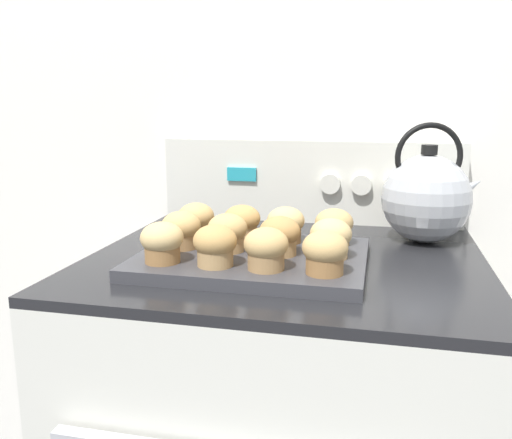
{
  "coord_description": "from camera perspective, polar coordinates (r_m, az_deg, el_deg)",
  "views": [
    {
      "loc": [
        0.17,
        -0.66,
        1.18
      ],
      "look_at": [
        -0.05,
        0.3,
        0.97
      ],
      "focal_mm": 38.0,
      "sensor_mm": 36.0,
      "label": 1
    }
  ],
  "objects": [
    {
      "name": "tea_kettle",
      "position": [
        1.19,
        17.54,
        2.28
      ],
      "size": [
        0.22,
        0.19,
        0.25
      ],
      "color": "#ADAFB5",
      "rests_on": "stove_range"
    },
    {
      "name": "wall_back",
      "position": [
        1.39,
        6.11,
        12.89
      ],
      "size": [
        8.0,
        0.05,
        2.4
      ],
      "color": "white",
      "rests_on": "ground_plane"
    },
    {
      "name": "muffin_r1_c0",
      "position": [
        1.02,
        -7.88,
        -1.06
      ],
      "size": [
        0.07,
        0.07,
        0.07
      ],
      "color": "#A37A4C",
      "rests_on": "muffin_pan"
    },
    {
      "name": "control_panel",
      "position": [
        1.35,
        5.76,
        4.05
      ],
      "size": [
        0.73,
        0.07,
        0.2
      ],
      "color": "silver",
      "rests_on": "stove_range"
    },
    {
      "name": "muffin_r0_c3",
      "position": [
        0.87,
        7.27,
        -3.43
      ],
      "size": [
        0.07,
        0.07,
        0.07
      ],
      "color": "olive",
      "rests_on": "muffin_pan"
    },
    {
      "name": "muffin_r2_c1",
      "position": [
        1.08,
        -1.49,
        -0.3
      ],
      "size": [
        0.07,
        0.07,
        0.07
      ],
      "color": "tan",
      "rests_on": "muffin_pan"
    },
    {
      "name": "muffin_r1_c1",
      "position": [
        0.99,
        -3.02,
        -1.35
      ],
      "size": [
        0.07,
        0.07,
        0.07
      ],
      "color": "tan",
      "rests_on": "muffin_pan"
    },
    {
      "name": "muffin_pan",
      "position": [
        0.99,
        -0.33,
        -4.12
      ],
      "size": [
        0.41,
        0.32,
        0.02
      ],
      "color": "#38383D",
      "rests_on": "stove_range"
    },
    {
      "name": "muffin_r2_c3",
      "position": [
        1.05,
        8.21,
        -0.74
      ],
      "size": [
        0.07,
        0.07,
        0.07
      ],
      "color": "olive",
      "rests_on": "muffin_pan"
    },
    {
      "name": "muffin_r1_c3",
      "position": [
        0.96,
        7.88,
        -1.96
      ],
      "size": [
        0.07,
        0.07,
        0.07
      ],
      "color": "tan",
      "rests_on": "muffin_pan"
    },
    {
      "name": "muffin_r0_c0",
      "position": [
        0.94,
        -9.86,
        -2.36
      ],
      "size": [
        0.07,
        0.07,
        0.07
      ],
      "color": "olive",
      "rests_on": "muffin_pan"
    },
    {
      "name": "muffin_r0_c2",
      "position": [
        0.88,
        1.07,
        -3.06
      ],
      "size": [
        0.07,
        0.07,
        0.07
      ],
      "color": "#A37A4C",
      "rests_on": "muffin_pan"
    },
    {
      "name": "muffin_r2_c0",
      "position": [
        1.11,
        -6.32,
        -0.03
      ],
      "size": [
        0.07,
        0.07,
        0.07
      ],
      "color": "tan",
      "rests_on": "muffin_pan"
    },
    {
      "name": "muffin_r2_c2",
      "position": [
        1.06,
        3.15,
        -0.52
      ],
      "size": [
        0.07,
        0.07,
        0.07
      ],
      "color": "olive",
      "rests_on": "muffin_pan"
    },
    {
      "name": "muffin_r1_c2",
      "position": [
        0.97,
        2.37,
        -1.69
      ],
      "size": [
        0.07,
        0.07,
        0.07
      ],
      "color": "tan",
      "rests_on": "muffin_pan"
    },
    {
      "name": "muffin_r0_c1",
      "position": [
        0.91,
        -4.33,
        -2.71
      ],
      "size": [
        0.07,
        0.07,
        0.07
      ],
      "color": "tan",
      "rests_on": "muffin_pan"
    }
  ]
}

